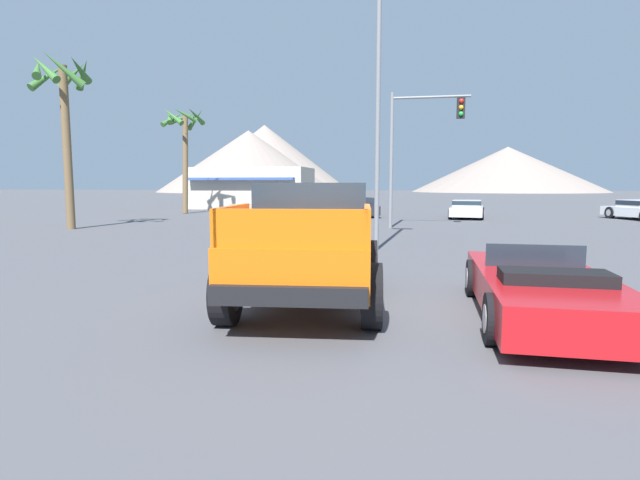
% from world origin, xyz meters
% --- Properties ---
extents(ground_plane, '(320.00, 320.00, 0.00)m').
position_xyz_m(ground_plane, '(0.00, 0.00, 0.00)').
color(ground_plane, '#4C4C51').
extents(orange_pickup_truck, '(2.66, 4.91, 2.00)m').
position_xyz_m(orange_pickup_truck, '(-0.46, 0.66, 1.13)').
color(orange_pickup_truck, orange).
rests_on(orange_pickup_truck, ground_plane).
extents(red_convertible_car, '(1.95, 4.52, 1.05)m').
position_xyz_m(red_convertible_car, '(3.11, -0.03, 0.44)').
color(red_convertible_car, '#B21419').
rests_on(red_convertible_car, ground_plane).
extents(parked_car_tan, '(4.60, 2.99, 1.15)m').
position_xyz_m(parked_car_tan, '(-7.67, 21.96, 0.59)').
color(parked_car_tan, tan).
rests_on(parked_car_tan, ground_plane).
extents(parked_car_silver, '(2.33, 4.26, 1.06)m').
position_xyz_m(parked_car_silver, '(4.35, 22.55, 0.55)').
color(parked_car_silver, '#B7BABF').
rests_on(parked_car_silver, ground_plane).
extents(parked_car_white, '(2.99, 4.59, 1.11)m').
position_xyz_m(parked_car_white, '(13.71, 22.92, 0.57)').
color(parked_car_white, white).
rests_on(parked_car_white, ground_plane).
extents(parked_car_dark, '(3.03, 4.55, 1.17)m').
position_xyz_m(parked_car_dark, '(-2.09, 23.07, 0.60)').
color(parked_car_dark, '#232328').
rests_on(parked_car_dark, ground_plane).
extents(traffic_light_crosswalk, '(3.45, 0.38, 6.02)m').
position_xyz_m(traffic_light_crosswalk, '(1.51, 15.24, 4.17)').
color(traffic_light_crosswalk, slate).
rests_on(traffic_light_crosswalk, ground_plane).
extents(street_lamp_post, '(0.90, 0.24, 8.67)m').
position_xyz_m(street_lamp_post, '(0.18, 7.35, 5.13)').
color(street_lamp_post, slate).
rests_on(street_lamp_post, ground_plane).
extents(palm_tree_tall, '(2.89, 2.78, 7.07)m').
position_xyz_m(palm_tree_tall, '(-13.96, 24.03, 5.37)').
color(palm_tree_tall, brown).
rests_on(palm_tree_tall, ground_plane).
extents(palm_tree_short, '(2.82, 2.69, 7.48)m').
position_xyz_m(palm_tree_short, '(-13.68, 11.94, 5.58)').
color(palm_tree_short, brown).
rests_on(palm_tree_short, ground_plane).
extents(storefront_building, '(9.46, 6.09, 3.32)m').
position_xyz_m(storefront_building, '(-11.85, 32.05, 1.67)').
color(storefront_building, '#BCB2A3').
rests_on(storefront_building, ground_plane).
extents(distant_mountain_range, '(114.68, 59.76, 18.30)m').
position_xyz_m(distant_mountain_range, '(-23.00, 125.33, 7.88)').
color(distant_mountain_range, gray).
rests_on(distant_mountain_range, ground_plane).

